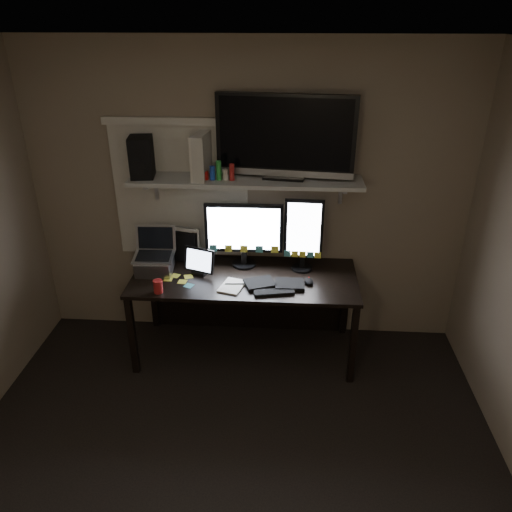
# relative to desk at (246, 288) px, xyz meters

# --- Properties ---
(floor) EXTENTS (3.60, 3.60, 0.00)m
(floor) POSITION_rel_desk_xyz_m (0.00, -1.55, -0.55)
(floor) COLOR black
(floor) RESTS_ON ground
(ceiling) EXTENTS (3.60, 3.60, 0.00)m
(ceiling) POSITION_rel_desk_xyz_m (0.00, -1.55, 1.95)
(ceiling) COLOR silver
(ceiling) RESTS_ON back_wall
(back_wall) EXTENTS (3.60, 0.00, 3.60)m
(back_wall) POSITION_rel_desk_xyz_m (0.00, 0.25, 0.70)
(back_wall) COLOR #7E6F5B
(back_wall) RESTS_ON floor
(window_blinds) EXTENTS (1.10, 0.02, 1.10)m
(window_blinds) POSITION_rel_desk_xyz_m (-0.55, 0.24, 0.75)
(window_blinds) COLOR beige
(window_blinds) RESTS_ON back_wall
(desk) EXTENTS (1.80, 0.75, 0.73)m
(desk) POSITION_rel_desk_xyz_m (0.00, 0.00, 0.00)
(desk) COLOR black
(desk) RESTS_ON floor
(wall_shelf) EXTENTS (1.80, 0.35, 0.03)m
(wall_shelf) POSITION_rel_desk_xyz_m (0.00, 0.08, 0.91)
(wall_shelf) COLOR #A8A8A3
(wall_shelf) RESTS_ON back_wall
(monitor_landscape) EXTENTS (0.64, 0.07, 0.56)m
(monitor_landscape) POSITION_rel_desk_xyz_m (-0.02, 0.08, 0.45)
(monitor_landscape) COLOR black
(monitor_landscape) RESTS_ON desk
(monitor_portrait) EXTENTS (0.31, 0.08, 0.62)m
(monitor_portrait) POSITION_rel_desk_xyz_m (0.46, 0.03, 0.48)
(monitor_portrait) COLOR black
(monitor_portrait) RESTS_ON desk
(keyboard) EXTENTS (0.49, 0.27, 0.03)m
(keyboard) POSITION_rel_desk_xyz_m (0.25, -0.25, 0.19)
(keyboard) COLOR black
(keyboard) RESTS_ON desk
(mouse) EXTENTS (0.09, 0.12, 0.04)m
(mouse) POSITION_rel_desk_xyz_m (0.51, -0.20, 0.20)
(mouse) COLOR black
(mouse) RESTS_ON desk
(notepad) EXTENTS (0.22, 0.27, 0.01)m
(notepad) POSITION_rel_desk_xyz_m (-0.08, -0.30, 0.18)
(notepad) COLOR silver
(notepad) RESTS_ON desk
(tablet) EXTENTS (0.28, 0.19, 0.23)m
(tablet) POSITION_rel_desk_xyz_m (-0.36, -0.10, 0.29)
(tablet) COLOR black
(tablet) RESTS_ON desk
(file_sorter) EXTENTS (0.25, 0.16, 0.29)m
(file_sorter) POSITION_rel_desk_xyz_m (-0.52, 0.14, 0.32)
(file_sorter) COLOR black
(file_sorter) RESTS_ON desk
(laptop) EXTENTS (0.33, 0.27, 0.36)m
(laptop) POSITION_rel_desk_xyz_m (-0.73, -0.11, 0.36)
(laptop) COLOR #A9A9AE
(laptop) RESTS_ON desk
(cup) EXTENTS (0.09, 0.09, 0.10)m
(cup) POSITION_rel_desk_xyz_m (-0.63, -0.41, 0.23)
(cup) COLOR maroon
(cup) RESTS_ON desk
(sticky_notes) EXTENTS (0.32, 0.26, 0.00)m
(sticky_notes) POSITION_rel_desk_xyz_m (-0.47, -0.24, 0.18)
(sticky_notes) COLOR yellow
(sticky_notes) RESTS_ON desk
(tv) EXTENTS (1.07, 0.31, 0.63)m
(tv) POSITION_rel_desk_xyz_m (0.30, 0.12, 1.24)
(tv) COLOR black
(tv) RESTS_ON wall_shelf
(game_console) EXTENTS (0.13, 0.30, 0.34)m
(game_console) POSITION_rel_desk_xyz_m (-0.34, 0.08, 1.10)
(game_console) COLOR #BAB4A8
(game_console) RESTS_ON wall_shelf
(speaker) EXTENTS (0.20, 0.23, 0.31)m
(speaker) POSITION_rel_desk_xyz_m (-0.80, 0.07, 1.08)
(speaker) COLOR black
(speaker) RESTS_ON wall_shelf
(bottles) EXTENTS (0.25, 0.07, 0.16)m
(bottles) POSITION_rel_desk_xyz_m (-0.20, 0.03, 1.00)
(bottles) COLOR #A50F0C
(bottles) RESTS_ON wall_shelf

